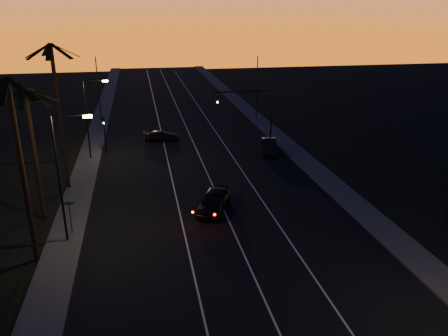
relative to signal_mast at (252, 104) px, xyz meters
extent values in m
cube|color=black|center=(-7.14, -9.99, -4.78)|extent=(20.00, 170.00, 0.01)
cube|color=#393936|center=(-18.34, -9.99, -4.70)|extent=(2.40, 170.00, 0.16)
cube|color=#393936|center=(4.06, -9.99, -4.70)|extent=(2.40, 170.00, 0.16)
cube|color=silver|center=(-10.14, -9.99, -4.76)|extent=(0.12, 160.00, 0.01)
cube|color=silver|center=(-6.64, -9.99, -4.76)|extent=(0.12, 160.00, 0.01)
cube|color=silver|center=(-3.14, -9.99, -4.76)|extent=(0.12, 160.00, 0.01)
cylinder|color=black|center=(-19.74, -21.99, 0.97)|extent=(0.32, 0.32, 11.50)
cube|color=black|center=(-18.71, -21.73, 6.15)|extent=(2.18, 0.92, 1.18)
cube|color=black|center=(-19.30, -21.03, 6.15)|extent=(1.25, 2.12, 1.18)
cube|color=black|center=(-20.22, -21.05, 6.15)|extent=(1.34, 2.09, 1.18)
cube|color=black|center=(-19.71, -23.05, 6.15)|extent=(0.45, 2.16, 1.18)
cube|color=black|center=(-18.89, -22.63, 6.15)|extent=(1.95, 1.61, 1.18)
cylinder|color=black|center=(-20.34, -15.99, 0.22)|extent=(0.32, 0.32, 10.00)
cube|color=black|center=(-19.31, -15.73, 4.65)|extent=(2.18, 0.92, 1.18)
cube|color=black|center=(-19.90, -15.03, 4.65)|extent=(1.25, 2.12, 1.18)
cube|color=black|center=(-20.82, -15.05, 4.65)|extent=(1.34, 2.09, 1.18)
cube|color=black|center=(-21.37, -15.78, 4.65)|extent=(2.18, 0.82, 1.18)
cube|color=black|center=(-21.15, -16.67, 4.65)|extent=(1.90, 1.69, 1.18)
cube|color=black|center=(-20.31, -17.05, 4.65)|extent=(0.45, 2.16, 1.18)
cube|color=black|center=(-19.49, -16.63, 4.65)|extent=(1.95, 1.61, 1.18)
cylinder|color=black|center=(-19.34, -9.99, 1.47)|extent=(0.32, 0.32, 12.50)
cube|color=black|center=(-18.31, -9.73, 7.15)|extent=(2.18, 0.92, 1.18)
cube|color=black|center=(-18.90, -9.03, 7.15)|extent=(1.25, 2.12, 1.18)
cube|color=black|center=(-19.82, -9.05, 7.15)|extent=(1.34, 2.09, 1.18)
cube|color=black|center=(-20.37, -9.78, 7.15)|extent=(2.18, 0.82, 1.18)
cube|color=black|center=(-20.15, -10.67, 7.15)|extent=(1.90, 1.69, 1.18)
cube|color=black|center=(-19.31, -11.05, 7.15)|extent=(0.45, 2.16, 1.18)
cube|color=black|center=(-18.49, -10.63, 7.15)|extent=(1.95, 1.61, 1.18)
cylinder|color=black|center=(-18.14, -19.99, -0.28)|extent=(0.16, 0.16, 9.00)
cylinder|color=black|center=(-17.04, -19.99, 4.07)|extent=(2.20, 0.12, 0.12)
cube|color=#FFCE66|center=(-15.94, -19.99, 3.94)|extent=(0.55, 0.26, 0.16)
cylinder|color=black|center=(-18.14, -1.99, -0.53)|extent=(0.16, 0.16, 8.50)
cylinder|color=black|center=(-17.04, -1.99, 3.57)|extent=(2.20, 0.12, 0.12)
cube|color=#FFCE66|center=(-15.94, -1.99, 3.44)|extent=(0.55, 0.26, 0.16)
cylinder|color=black|center=(-17.94, -18.99, -3.48)|extent=(0.06, 0.06, 2.60)
cube|color=#0B4517|center=(-17.94, -18.99, -2.33)|extent=(0.70, 0.03, 0.20)
cylinder|color=black|center=(2.36, 0.01, -1.28)|extent=(0.20, 0.20, 7.00)
cylinder|color=black|center=(-1.14, 0.01, 1.52)|extent=(7.00, 0.16, 0.16)
cube|color=black|center=(-4.04, 0.01, 0.77)|extent=(0.32, 0.28, 1.00)
sphere|color=black|center=(-4.04, -0.16, 1.09)|extent=(0.20, 0.20, 0.20)
sphere|color=black|center=(-4.04, -0.16, 0.77)|extent=(0.20, 0.20, 0.20)
sphere|color=#14FF59|center=(-4.04, -0.16, 0.45)|extent=(0.20, 0.20, 0.20)
cylinder|color=black|center=(-16.64, 0.01, -2.68)|extent=(0.14, 0.14, 4.20)
cube|color=black|center=(-16.64, 0.01, -1.08)|extent=(0.28, 0.25, 0.90)
sphere|color=black|center=(-16.64, -0.14, -0.80)|extent=(0.18, 0.18, 0.18)
sphere|color=black|center=(-16.64, -0.14, -1.08)|extent=(0.18, 0.18, 0.18)
sphere|color=#14FF59|center=(-16.64, -0.14, -1.36)|extent=(0.18, 0.18, 0.18)
cylinder|color=black|center=(-18.14, 15.01, -0.28)|extent=(0.14, 0.14, 9.00)
cylinder|color=black|center=(3.86, 12.01, -0.28)|extent=(0.14, 0.14, 9.00)
imported|color=black|center=(-7.40, -16.98, -3.94)|extent=(3.83, 5.25, 1.66)
sphere|color=#FF0F05|center=(-9.38, -19.27, -3.68)|extent=(0.18, 0.18, 0.18)
sphere|color=#FF0F05|center=(-7.87, -19.96, -3.68)|extent=(0.18, 0.18, 0.18)
imported|color=black|center=(1.11, -3.47, -4.01)|extent=(2.69, 4.89, 1.53)
imported|color=black|center=(-10.30, 3.45, -4.16)|extent=(4.26, 1.87, 1.22)
camera|label=1|loc=(-12.68, -47.98, 10.25)|focal=35.00mm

